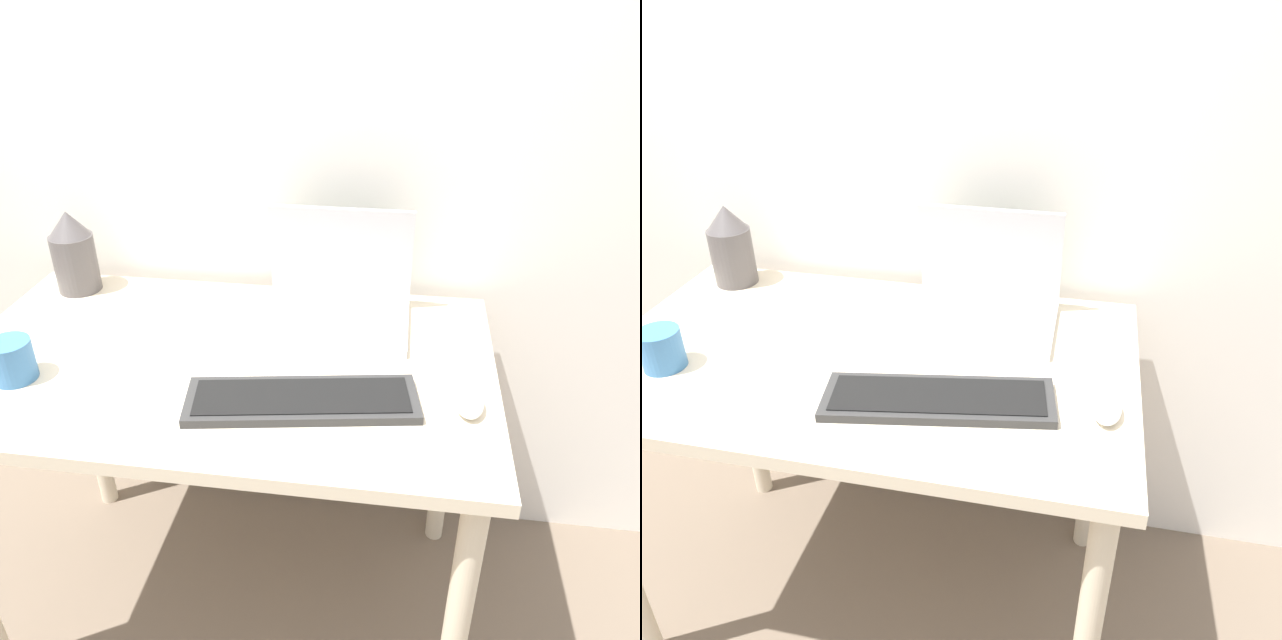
% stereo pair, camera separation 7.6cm
% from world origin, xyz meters
% --- Properties ---
extents(wall_back, '(6.00, 0.05, 2.50)m').
position_xyz_m(wall_back, '(0.00, 0.75, 1.25)').
color(wall_back, white).
rests_on(wall_back, ground_plane).
extents(desk, '(1.15, 0.69, 0.78)m').
position_xyz_m(desk, '(0.00, 0.34, 0.67)').
color(desk, beige).
rests_on(desk, ground_plane).
extents(laptop, '(0.33, 0.24, 0.25)m').
position_xyz_m(laptop, '(0.22, 0.54, 0.83)').
color(laptop, silver).
rests_on(laptop, desk).
extents(keyboard, '(0.45, 0.21, 0.02)m').
position_xyz_m(keyboard, '(0.20, 0.20, 0.79)').
color(keyboard, '#2D2D2D').
rests_on(keyboard, desk).
extents(mouse, '(0.05, 0.09, 0.03)m').
position_xyz_m(mouse, '(0.51, 0.23, 0.80)').
color(mouse, white).
rests_on(mouse, desk).
extents(vase, '(0.11, 0.11, 0.21)m').
position_xyz_m(vase, '(-0.45, 0.60, 0.88)').
color(vase, '#514C4C').
rests_on(vase, desk).
extents(mug, '(0.09, 0.09, 0.08)m').
position_xyz_m(mug, '(-0.39, 0.21, 0.82)').
color(mug, teal).
rests_on(mug, desk).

